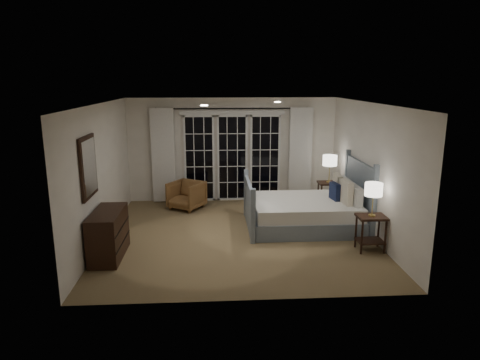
{
  "coord_description": "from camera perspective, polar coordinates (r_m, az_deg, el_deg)",
  "views": [
    {
      "loc": [
        -0.45,
        -7.75,
        2.92
      ],
      "look_at": [
        0.04,
        0.16,
        1.05
      ],
      "focal_mm": 32.0,
      "sensor_mm": 36.0,
      "label": 1
    }
  ],
  "objects": [
    {
      "name": "armchair",
      "position": [
        9.91,
        -7.15,
        -2.02
      ],
      "size": [
        0.96,
        0.96,
        0.64
      ],
      "primitive_type": "imported",
      "rotation": [
        0.0,
        0.0,
        -0.57
      ],
      "color": "brown",
      "rests_on": "floor"
    },
    {
      "name": "mirror",
      "position": [
        7.28,
        -19.56,
        1.66
      ],
      "size": [
        0.05,
        0.85,
        1.0
      ],
      "color": "black",
      "rests_on": "wall_left"
    },
    {
      "name": "downlight_a",
      "position": [
        8.45,
        5.03,
        10.31
      ],
      "size": [
        0.12,
        0.12,
        0.01
      ],
      "primitive_type": "cylinder",
      "color": "white",
      "rests_on": "ceiling"
    },
    {
      "name": "curtain_left",
      "position": [
        10.35,
        -10.18,
        3.23
      ],
      "size": [
        0.55,
        0.1,
        2.25
      ],
      "primitive_type": "cube",
      "color": "silver",
      "rests_on": "curtain_rod"
    },
    {
      "name": "downlight_b",
      "position": [
        7.36,
        -4.79,
        9.88
      ],
      "size": [
        0.12,
        0.12,
        0.01
      ],
      "primitive_type": "cylinder",
      "color": "white",
      "rests_on": "ceiling"
    },
    {
      "name": "wall_left",
      "position": [
        8.19,
        -17.98,
        0.85
      ],
      "size": [
        0.02,
        5.0,
        2.5
      ],
      "primitive_type": "cube",
      "color": "white",
      "rests_on": "floor"
    },
    {
      "name": "dresser",
      "position": [
        7.53,
        -17.14,
        -6.93
      ],
      "size": [
        0.48,
        1.12,
        0.79
      ],
      "color": "black",
      "rests_on": "floor"
    },
    {
      "name": "nightstand_right",
      "position": [
        10.07,
        11.7,
        -1.46
      ],
      "size": [
        0.48,
        0.38,
        0.62
      ],
      "color": "black",
      "rests_on": "floor"
    },
    {
      "name": "nightstand_left",
      "position": [
        7.78,
        17.05,
        -6.1
      ],
      "size": [
        0.49,
        0.39,
        0.63
      ],
      "color": "black",
      "rests_on": "floor"
    },
    {
      "name": "curtain_rod",
      "position": [
        10.18,
        -1.04,
        9.51
      ],
      "size": [
        3.5,
        0.03,
        0.03
      ],
      "primitive_type": "cylinder",
      "rotation": [
        0.0,
        1.57,
        0.0
      ],
      "color": "black",
      "rests_on": "wall_back"
    },
    {
      "name": "floor",
      "position": [
        8.3,
        -0.23,
        -7.33
      ],
      "size": [
        5.0,
        5.0,
        0.0
      ],
      "primitive_type": "plane",
      "color": "olive",
      "rests_on": "ground"
    },
    {
      "name": "ceiling",
      "position": [
        7.77,
        -0.24,
        10.18
      ],
      "size": [
        5.0,
        5.0,
        0.0
      ],
      "primitive_type": "plane",
      "rotation": [
        3.14,
        0.0,
        0.0
      ],
      "color": "white",
      "rests_on": "wall_back"
    },
    {
      "name": "french_doors",
      "position": [
        10.38,
        -1.03,
        3.13
      ],
      "size": [
        2.5,
        0.04,
        2.2
      ],
      "color": "black",
      "rests_on": "wall_back"
    },
    {
      "name": "lamp_right",
      "position": [
        9.91,
        11.89,
        2.53
      ],
      "size": [
        0.32,
        0.32,
        0.63
      ],
      "color": "#CEB252",
      "rests_on": "nightstand_right"
    },
    {
      "name": "curtain_right",
      "position": [
        10.5,
        8.04,
        3.45
      ],
      "size": [
        0.55,
        0.1,
        2.25
      ],
      "primitive_type": "cube",
      "color": "silver",
      "rests_on": "curtain_rod"
    },
    {
      "name": "bed",
      "position": [
        8.74,
        8.94,
        -4.1
      ],
      "size": [
        2.28,
        1.64,
        1.33
      ],
      "color": "gray",
      "rests_on": "floor"
    },
    {
      "name": "lamp_left",
      "position": [
        7.59,
        17.39,
        -1.26
      ],
      "size": [
        0.3,
        0.3,
        0.58
      ],
      "color": "#CEB252",
      "rests_on": "nightstand_left"
    },
    {
      "name": "wall_right",
      "position": [
        8.46,
        16.93,
        1.31
      ],
      "size": [
        0.02,
        5.0,
        2.5
      ],
      "primitive_type": "cube",
      "color": "white",
      "rests_on": "floor"
    },
    {
      "name": "wall_back",
      "position": [
        10.4,
        -1.04,
        4.04
      ],
      "size": [
        5.0,
        0.02,
        2.5
      ],
      "primitive_type": "cube",
      "color": "white",
      "rests_on": "floor"
    },
    {
      "name": "wall_front",
      "position": [
        5.53,
        1.29,
        -4.32
      ],
      "size": [
        5.0,
        0.02,
        2.5
      ],
      "primitive_type": "cube",
      "color": "white",
      "rests_on": "floor"
    }
  ]
}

